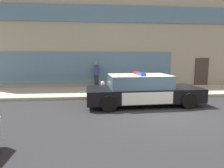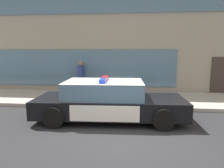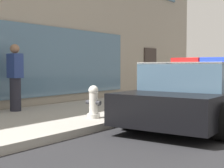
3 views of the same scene
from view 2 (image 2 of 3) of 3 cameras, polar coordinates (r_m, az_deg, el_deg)
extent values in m
plane|color=#262628|center=(6.26, 3.76, -13.54)|extent=(48.00, 48.00, 0.00)
cube|color=#A39E93|center=(10.22, 4.66, -4.15)|extent=(48.00, 3.41, 0.15)
cube|color=gray|center=(17.71, 2.21, 12.54)|extent=(19.66, 11.87, 6.98)
cube|color=slate|center=(12.23, -10.85, 4.41)|extent=(11.80, 0.08, 2.10)
cube|color=#382D28|center=(12.67, 27.87, 1.86)|extent=(1.00, 0.08, 2.10)
cube|color=slate|center=(12.02, 0.27, 21.64)|extent=(16.52, 0.08, 1.10)
cube|color=black|center=(7.33, -0.60, -6.00)|extent=(5.24, 2.16, 0.60)
cube|color=silver|center=(7.36, 12.38, -4.81)|extent=(1.84, 1.97, 0.05)
cube|color=silver|center=(7.63, -14.32, -4.40)|extent=(1.53, 1.95, 0.05)
cube|color=silver|center=(8.28, -0.84, -4.23)|extent=(2.17, 0.13, 0.51)
cube|color=silver|center=(6.40, -2.14, -8.24)|extent=(2.17, 0.13, 0.51)
cube|color=yellow|center=(8.30, -0.83, -4.21)|extent=(0.22, 0.02, 0.26)
cube|color=slate|center=(7.22, -2.24, -1.59)|extent=(2.76, 1.85, 0.60)
cube|color=silver|center=(7.17, -2.26, 0.69)|extent=(2.76, 1.85, 0.04)
cube|color=red|center=(7.50, -2.00, 1.67)|extent=(0.23, 0.66, 0.11)
cube|color=blue|center=(6.82, -2.55, 0.93)|extent=(0.23, 0.66, 0.11)
cylinder|color=black|center=(8.38, 11.64, -5.40)|extent=(0.69, 0.25, 0.68)
cylinder|color=black|center=(6.55, 14.06, -9.59)|extent=(0.69, 0.25, 0.68)
cylinder|color=black|center=(8.57, -11.62, -5.06)|extent=(0.69, 0.25, 0.68)
cylinder|color=black|center=(6.80, -15.85, -8.96)|extent=(0.69, 0.25, 0.68)
cylinder|color=silver|center=(9.47, -10.19, -4.55)|extent=(0.28, 0.28, 0.10)
cylinder|color=silver|center=(9.41, -10.23, -2.92)|extent=(0.19, 0.19, 0.45)
sphere|color=silver|center=(9.36, -10.28, -1.17)|extent=(0.22, 0.22, 0.22)
cylinder|color=#333338|center=(9.34, -10.30, -0.71)|extent=(0.06, 0.06, 0.05)
cylinder|color=#333338|center=(9.27, -10.48, -2.97)|extent=(0.09, 0.10, 0.09)
cylinder|color=#333338|center=(9.54, -10.00, -2.61)|extent=(0.09, 0.10, 0.09)
cylinder|color=#333338|center=(9.38, -9.35, -3.05)|extent=(0.10, 0.12, 0.12)
cylinder|color=#23232D|center=(11.70, -8.51, -0.05)|extent=(0.28, 0.28, 0.85)
cube|color=navy|center=(11.61, -8.60, 3.54)|extent=(0.31, 0.43, 0.62)
sphere|color=#8C664C|center=(11.57, -8.65, 5.66)|extent=(0.24, 0.24, 0.24)
camera|label=1|loc=(3.27, -105.59, -6.20)|focal=29.93mm
camera|label=3|loc=(9.26, -56.81, -1.87)|focal=53.37mm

